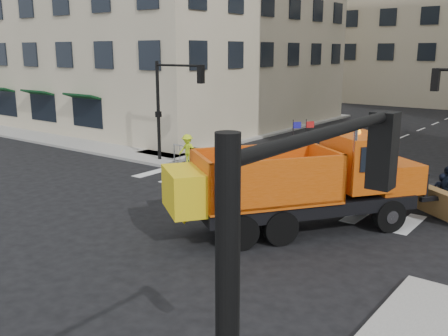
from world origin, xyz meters
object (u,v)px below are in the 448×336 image
Objects in this scene: plow_truck at (299,181)px; cop_a at (441,195)px; cop_c at (447,192)px; worker at (188,150)px; cop_b at (444,196)px; newspaper_box at (387,184)px.

cop_a is at bearing -2.93° from plow_truck.
cop_a is at bearing -71.80° from cop_c.
cop_c reaches higher than worker.
plow_truck reaches higher than cop_c.
cop_b is 2.53m from newspaper_box.
worker is at bearing 14.31° from cop_b.
worker is (-8.98, 4.62, -0.74)m from plow_truck.
newspaper_box is at bearing -3.12° from cop_b.
plow_truck is 5.41m from newspaper_box.
cop_b is 1.45× the size of newspaper_box.
cop_b is at bearing -1.77° from worker.
cop_b is 0.98× the size of worker.
cop_c is (0.20, 0.00, 0.14)m from cop_a.
newspaper_box is at bearing -89.82° from cop_c.
cop_a is at bearing 15.43° from cop_b.
worker is at bearing 173.94° from newspaper_box.
newspaper_box is (1.19, 5.18, -1.00)m from plow_truck.
cop_c is at bearing -164.57° from cop_b.
worker is at bearing -3.70° from cop_a.
cop_a is 1.03× the size of cop_b.
cop_b is (0.12, 0.00, -0.02)m from cop_a.
cop_b is at bearing -71.80° from cop_c.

